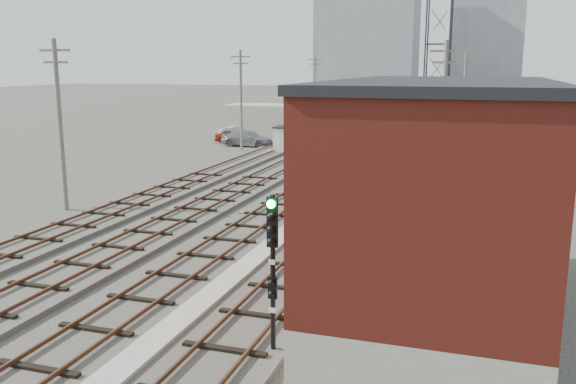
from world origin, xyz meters
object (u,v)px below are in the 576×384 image
at_px(site_trailer, 306,140).
at_px(switch_stand, 334,153).
at_px(car_silver, 238,132).
at_px(car_red, 234,136).
at_px(car_grey, 247,139).
at_px(signal_mast, 272,262).

bearing_deg(site_trailer, switch_stand, -45.84).
bearing_deg(site_trailer, car_silver, 136.37).
distance_m(car_red, car_grey, 3.06).
relative_size(switch_stand, car_grey, 0.26).
relative_size(site_trailer, car_grey, 1.13).
xyz_separation_m(car_silver, car_grey, (3.31, -5.55, 0.10)).
bearing_deg(switch_stand, car_grey, 146.78).
xyz_separation_m(signal_mast, site_trailer, (-9.91, 37.12, -1.46)).
height_order(site_trailer, car_red, site_trailer).
height_order(car_red, car_silver, car_silver).
xyz_separation_m(switch_stand, site_trailer, (-3.32, 3.04, 0.57)).
xyz_separation_m(signal_mast, car_silver, (-19.99, 45.67, -2.00)).
bearing_deg(car_grey, car_silver, 31.99).
xyz_separation_m(site_trailer, car_grey, (-6.78, 3.01, -0.45)).
height_order(switch_stand, car_silver, switch_stand).
bearing_deg(signal_mast, car_silver, 113.64).
relative_size(car_silver, car_grey, 0.77).
distance_m(site_trailer, car_red, 10.38).
bearing_deg(car_red, signal_mast, -163.69).
distance_m(signal_mast, car_silver, 49.90).
distance_m(site_trailer, car_grey, 7.43).
height_order(car_red, car_grey, car_grey).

